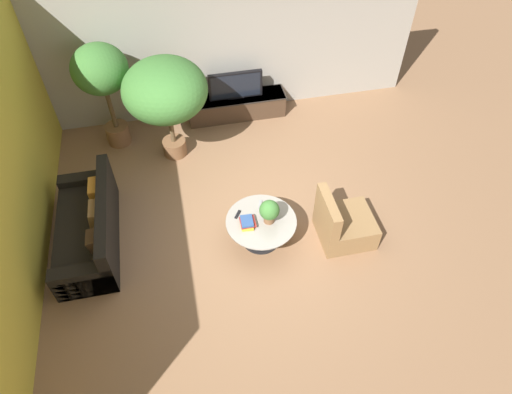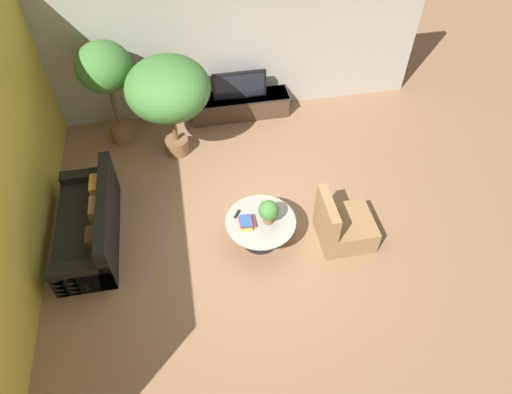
% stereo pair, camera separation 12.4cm
% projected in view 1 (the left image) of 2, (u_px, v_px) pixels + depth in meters
% --- Properties ---
extents(ground_plane, '(24.00, 24.00, 0.00)m').
position_uv_depth(ground_plane, '(259.00, 230.00, 7.16)').
color(ground_plane, '#8C6647').
extents(back_wall_stone, '(7.40, 0.12, 3.00)m').
position_uv_depth(back_wall_stone, '(221.00, 39.00, 8.20)').
color(back_wall_stone, '#A39E93').
rests_on(back_wall_stone, ground).
extents(side_wall_left, '(0.12, 7.40, 3.00)m').
position_uv_depth(side_wall_left, '(3.00, 187.00, 5.72)').
color(side_wall_left, gold).
rests_on(side_wall_left, ground).
extents(media_console, '(1.92, 0.50, 0.44)m').
position_uv_depth(media_console, '(236.00, 106.00, 8.95)').
color(media_console, '#473323').
rests_on(media_console, ground).
extents(television, '(1.02, 0.13, 0.54)m').
position_uv_depth(television, '(235.00, 85.00, 8.60)').
color(television, black).
rests_on(television, media_console).
extents(coffee_table, '(1.05, 1.05, 0.45)m').
position_uv_depth(coffee_table, '(261.00, 226.00, 6.80)').
color(coffee_table, black).
rests_on(coffee_table, ground).
extents(couch_by_wall, '(0.84, 2.00, 0.84)m').
position_uv_depth(couch_by_wall, '(90.00, 229.00, 6.82)').
color(couch_by_wall, black).
rests_on(couch_by_wall, ground).
extents(armchair_wicker, '(0.80, 0.76, 0.86)m').
position_uv_depth(armchair_wicker, '(343.00, 224.00, 6.89)').
color(armchair_wicker, olive).
rests_on(armchair_wicker, ground).
extents(potted_palm_tall, '(0.93, 0.93, 1.97)m').
position_uv_depth(potted_palm_tall, '(101.00, 75.00, 7.53)').
color(potted_palm_tall, brown).
rests_on(potted_palm_tall, ground).
extents(potted_palm_corner, '(1.39, 1.39, 1.87)m').
position_uv_depth(potted_palm_corner, '(165.00, 92.00, 7.38)').
color(potted_palm_corner, brown).
rests_on(potted_palm_corner, ground).
extents(potted_plant_tabletop, '(0.30, 0.30, 0.39)m').
position_uv_depth(potted_plant_tabletop, '(269.00, 211.00, 6.54)').
color(potted_plant_tabletop, brown).
rests_on(potted_plant_tabletop, coffee_table).
extents(book_stack, '(0.22, 0.25, 0.10)m').
position_uv_depth(book_stack, '(247.00, 223.00, 6.62)').
color(book_stack, gold).
rests_on(book_stack, coffee_table).
extents(remote_black, '(0.12, 0.16, 0.02)m').
position_uv_depth(remote_black, '(238.00, 214.00, 6.78)').
color(remote_black, black).
rests_on(remote_black, coffee_table).
extents(remote_silver, '(0.08, 0.16, 0.02)m').
position_uv_depth(remote_silver, '(260.00, 204.00, 6.91)').
color(remote_silver, gray).
rests_on(remote_silver, coffee_table).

